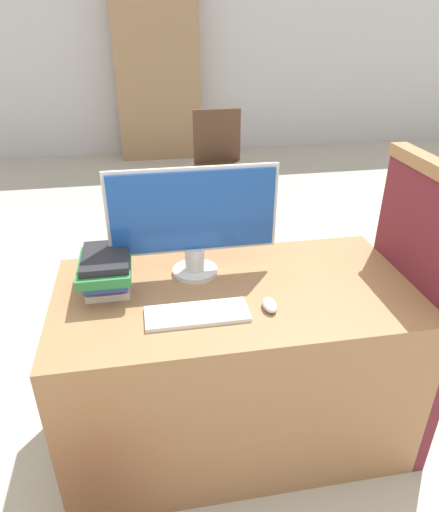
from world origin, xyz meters
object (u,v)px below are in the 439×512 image
far_chair (219,158)px  monitor (194,219)px  keyboard (197,314)px  book_stack (106,270)px  mouse (270,305)px

far_chair → monitor: bearing=-58.5°
keyboard → far_chair: bearing=78.5°
keyboard → book_stack: bearing=142.9°
monitor → far_chair: bearing=77.8°
monitor → book_stack: size_ratio=2.38×
mouse → far_chair: far_chair is taller
mouse → book_stack: size_ratio=0.33×
monitor → far_chair: size_ratio=0.71×
monitor → book_stack: monitor is taller
monitor → book_stack: (-0.35, -0.06, -0.16)m
mouse → keyboard: bearing=179.6°
book_stack → far_chair: (0.88, 2.52, -0.33)m
monitor → far_chair: 2.56m
keyboard → book_stack: (-0.32, 0.24, 0.07)m
keyboard → mouse: 0.27m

